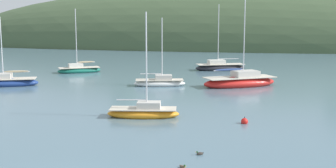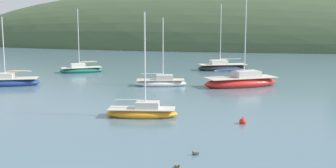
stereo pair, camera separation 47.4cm
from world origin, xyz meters
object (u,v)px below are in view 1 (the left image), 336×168
mooring_buoy_outer (244,122)px  duck_straggler (183,167)px  sailboat_black_sloop (144,112)px  sailboat_white_near (79,70)px  sailboat_teal_outer (6,82)px  sailboat_grey_yawl (240,82)px  sailboat_cream_ketch (160,82)px  duck_trailing (200,154)px  sailboat_red_portside (220,67)px

mooring_buoy_outer → duck_straggler: bearing=-104.8°
sailboat_black_sloop → duck_straggler: bearing=-64.9°
mooring_buoy_outer → sailboat_white_near: bearing=133.3°
sailboat_black_sloop → sailboat_teal_outer: 19.62m
sailboat_grey_yawl → mooring_buoy_outer: 15.29m
sailboat_black_sloop → sailboat_cream_ketch: size_ratio=1.04×
sailboat_cream_ketch → duck_trailing: size_ratio=17.69×
sailboat_red_portside → sailboat_grey_yawl: (3.20, -13.23, 0.06)m
sailboat_white_near → mooring_buoy_outer: (20.90, -22.21, -0.23)m
sailboat_red_portside → sailboat_white_near: bearing=-159.4°
sailboat_grey_yawl → duck_straggler: bearing=-93.1°
sailboat_red_portside → sailboat_grey_yawl: bearing=-76.4°
sailboat_black_sloop → mooring_buoy_outer: bearing=-3.8°
sailboat_grey_yawl → sailboat_white_near: sailboat_grey_yawl is taller
sailboat_black_sloop → mooring_buoy_outer: (6.57, -0.44, -0.19)m
sailboat_red_portside → duck_trailing: size_ratio=22.48×
sailboat_red_portside → sailboat_black_sloop: 28.15m
sailboat_cream_ketch → sailboat_white_near: 14.81m
sailboat_grey_yawl → sailboat_black_sloop: bearing=-110.6°
sailboat_black_sloop → duck_straggler: sailboat_black_sloop is taller
sailboat_red_portside → mooring_buoy_outer: bearing=-81.6°
sailboat_white_near → sailboat_teal_outer: bearing=-101.9°
sailboat_teal_outer → duck_trailing: 27.63m
sailboat_teal_outer → duck_trailing: size_ratio=17.98×
sailboat_red_portside → sailboat_cream_ketch: bearing=-107.0°
sailboat_cream_ketch → sailboat_grey_yawl: (7.68, 1.39, 0.13)m
sailboat_white_near → duck_trailing: 34.65m
sailboat_red_portside → sailboat_white_near: size_ratio=1.09×
sailboat_teal_outer → sailboat_red_portside: bearing=43.0°
sailboat_teal_outer → sailboat_white_near: 11.83m
sailboat_teal_outer → sailboat_white_near: size_ratio=0.87×
sailboat_grey_yawl → sailboat_teal_outer: bearing=-168.3°
mooring_buoy_outer → sailboat_teal_outer: bearing=155.5°
sailboat_cream_ketch → duck_trailing: 21.69m
mooring_buoy_outer → duck_straggler: size_ratio=1.45×
sailboat_red_portside → sailboat_teal_outer: (-19.15, -17.86, -0.03)m
sailboat_cream_ketch → sailboat_grey_yawl: sailboat_grey_yawl is taller
sailboat_cream_ketch → mooring_buoy_outer: (8.67, -13.86, -0.20)m
sailboat_red_portside → sailboat_black_sloop: size_ratio=1.23×
sailboat_teal_outer → sailboat_black_sloop: bearing=-31.3°
sailboat_black_sloop → sailboat_white_near: (-14.32, 21.77, 0.03)m
duck_trailing → sailboat_grey_yawl: bearing=87.8°
sailboat_white_near → duck_trailing: (19.06, -28.93, -0.30)m
sailboat_teal_outer → duck_straggler: sailboat_teal_outer is taller
sailboat_white_near → mooring_buoy_outer: size_ratio=14.68×
duck_trailing → sailboat_teal_outer: bearing=141.1°
sailboat_cream_ketch → sailboat_teal_outer: size_ratio=0.98×
sailboat_cream_ketch → sailboat_white_near: bearing=145.7°
duck_trailing → sailboat_black_sloop: bearing=123.5°
sailboat_cream_ketch → mooring_buoy_outer: 16.35m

